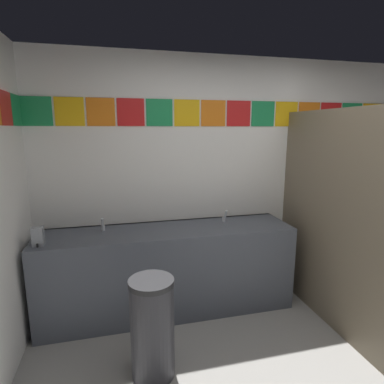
{
  "coord_description": "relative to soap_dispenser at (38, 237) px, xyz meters",
  "views": [
    {
      "loc": [
        -1.27,
        -1.4,
        1.8
      ],
      "look_at": [
        -0.65,
        1.14,
        1.26
      ],
      "focal_mm": 29.24,
      "sensor_mm": 36.0,
      "label": 1
    }
  ],
  "objects": [
    {
      "name": "wall_back",
      "position": [
        1.92,
        0.51,
        0.34
      ],
      "size": [
        4.15,
        0.09,
        2.52
      ],
      "color": "white",
      "rests_on": "ground_plane"
    },
    {
      "name": "vanity_counter",
      "position": [
        1.11,
        0.17,
        -0.49
      ],
      "size": [
        2.43,
        0.59,
        0.84
      ],
      "color": "#4C515B",
      "rests_on": "ground_plane"
    },
    {
      "name": "faucet_left",
      "position": [
        0.51,
        0.26,
        -0.03
      ],
      "size": [
        0.04,
        0.1,
        0.14
      ],
      "color": "silver",
      "rests_on": "vanity_counter"
    },
    {
      "name": "faucet_right",
      "position": [
        1.72,
        0.26,
        -0.03
      ],
      "size": [
        0.04,
        0.1,
        0.14
      ],
      "color": "silver",
      "rests_on": "vanity_counter"
    },
    {
      "name": "soap_dispenser",
      "position": [
        0.0,
        0.0,
        0.0
      ],
      "size": [
        0.09,
        0.09,
        0.16
      ],
      "color": "gray",
      "rests_on": "vanity_counter"
    },
    {
      "name": "stall_divider",
      "position": [
        2.68,
        -0.59,
        0.06
      ],
      "size": [
        0.92,
        1.58,
        1.97
      ],
      "color": "#726651",
      "rests_on": "ground_plane"
    },
    {
      "name": "toilet",
      "position": [
        3.03,
        0.02,
        -0.62
      ],
      "size": [
        0.39,
        0.49,
        0.74
      ],
      "color": "white",
      "rests_on": "ground_plane"
    },
    {
      "name": "trash_bin",
      "position": [
        0.85,
        -0.65,
        -0.54
      ],
      "size": [
        0.32,
        0.32,
        0.76
      ],
      "color": "#333338",
      "rests_on": "ground_plane"
    }
  ]
}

